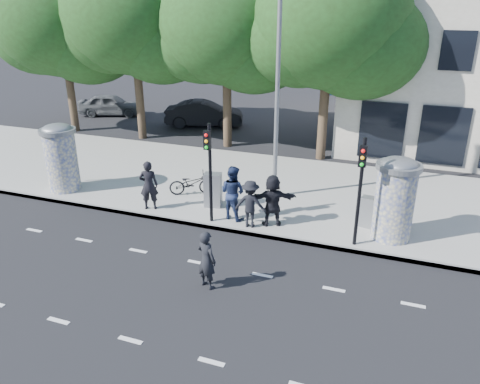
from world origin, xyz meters
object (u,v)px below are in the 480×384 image
at_px(car_left, 111,105).
at_px(cabinet_right, 368,212).
at_px(bicycle, 192,183).
at_px(man_road, 207,260).
at_px(ad_column_left, 61,156).
at_px(ped_c, 233,193).
at_px(ped_d, 250,204).
at_px(street_lamp, 277,73).
at_px(ad_column_right, 395,197).
at_px(ped_a, 66,165).
at_px(ped_b, 149,185).
at_px(ped_f, 272,200).
at_px(traffic_pole_far, 361,182).
at_px(car_mid, 204,114).
at_px(cabinet_left, 213,190).
at_px(traffic_pole_near, 209,164).

bearing_deg(car_left, cabinet_right, -142.64).
bearing_deg(bicycle, cabinet_right, -122.34).
bearing_deg(man_road, ad_column_left, -5.39).
relative_size(ped_c, ped_d, 1.17).
distance_m(ad_column_left, street_lamp, 8.90).
distance_m(cabinet_right, car_left, 21.10).
bearing_deg(street_lamp, bicycle, -163.87).
bearing_deg(cabinet_right, ped_d, -148.46).
bearing_deg(street_lamp, man_road, -90.26).
xyz_separation_m(ad_column_right, ped_a, (-12.55, 0.16, -0.50)).
relative_size(ad_column_left, ped_b, 1.47).
bearing_deg(cabinet_right, ped_c, -156.52).
height_order(ped_b, ped_f, ped_b).
relative_size(traffic_pole_far, ped_f, 1.93).
distance_m(ped_a, cabinet_right, 11.79).
distance_m(bicycle, car_mid, 11.12).
xyz_separation_m(ped_d, ped_f, (0.65, 0.35, 0.08)).
bearing_deg(ped_a, ad_column_left, 133.29).
bearing_deg(ped_c, cabinet_left, -18.65).
relative_size(traffic_pole_far, cabinet_left, 2.70).
height_order(ad_column_right, car_mid, ad_column_right).
bearing_deg(cabinet_left, traffic_pole_near, -80.59).
distance_m(ad_column_right, ped_f, 3.84).
height_order(street_lamp, ped_f, street_lamp).
height_order(traffic_pole_far, bicycle, traffic_pole_far).
distance_m(traffic_pole_far, bicycle, 6.93).
bearing_deg(ad_column_right, street_lamp, 156.27).
distance_m(ad_column_left, bicycle, 5.20).
distance_m(traffic_pole_near, street_lamp, 4.07).
bearing_deg(traffic_pole_far, man_road, -135.11).
bearing_deg(ad_column_right, bicycle, 171.95).
relative_size(ad_column_right, man_road, 1.61).
xyz_separation_m(traffic_pole_far, ped_f, (-2.78, 0.47, -1.20)).
bearing_deg(man_road, ped_f, -77.51).
bearing_deg(bicycle, cabinet_left, -149.48).
distance_m(man_road, cabinet_left, 4.97).
relative_size(ped_d, ped_f, 0.91).
bearing_deg(traffic_pole_far, ped_b, 178.18).
height_order(ped_c, car_left, ped_c).
height_order(street_lamp, car_left, street_lamp).
bearing_deg(man_road, car_left, -27.06).
xyz_separation_m(ped_c, man_road, (0.77, -3.94, -0.27)).
xyz_separation_m(traffic_pole_near, cabinet_right, (5.02, 1.45, -1.56)).
bearing_deg(ped_f, car_left, -63.53).
bearing_deg(traffic_pole_far, ped_c, 172.92).
height_order(ad_column_left, ped_d, ad_column_left).
bearing_deg(car_mid, ped_d, -167.80).
xyz_separation_m(ped_a, car_mid, (1.00, 11.23, -0.28)).
bearing_deg(ad_column_left, traffic_pole_near, -6.11).
relative_size(car_left, car_mid, 0.89).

